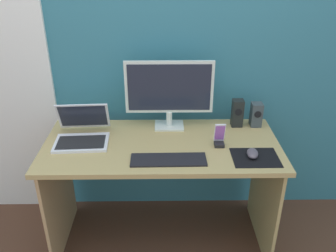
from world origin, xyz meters
TOP-DOWN VIEW (x-y plane):
  - ground_plane at (0.00, 0.00)m, footprint 8.00×8.00m
  - wall_back at (0.00, 0.40)m, footprint 6.00×0.04m
  - desk at (0.00, 0.00)m, footprint 1.36×0.62m
  - monitor at (0.05, 0.21)m, footprint 0.53×0.14m
  - speaker_right at (0.59, 0.22)m, footprint 0.07×0.07m
  - speaker_near_monitor at (0.47, 0.22)m, footprint 0.07×0.07m
  - laptop at (-0.46, 0.05)m, footprint 0.32×0.31m
  - keyboard_external at (0.04, -0.18)m, footprint 0.40×0.13m
  - mousepad at (0.51, -0.16)m, footprint 0.25×0.20m
  - mouse at (0.49, -0.15)m, footprint 0.08×0.11m
  - phone_in_dock at (0.33, -0.03)m, footprint 0.06×0.06m

SIDE VIEW (x-z plane):
  - ground_plane at x=0.00m, z-range 0.00..0.00m
  - desk at x=0.00m, z-range 0.21..0.94m
  - mousepad at x=0.51m, z-range 0.73..0.73m
  - keyboard_external at x=0.04m, z-range 0.73..0.74m
  - mouse at x=0.49m, z-range 0.73..0.77m
  - laptop at x=-0.46m, z-range 0.67..0.87m
  - phone_in_dock at x=0.33m, z-range 0.71..0.84m
  - speaker_right at x=0.59m, z-range 0.73..0.88m
  - speaker_near_monitor at x=0.47m, z-range 0.73..0.90m
  - monitor at x=0.05m, z-range 0.75..1.18m
  - wall_back at x=0.00m, z-range 0.00..2.50m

